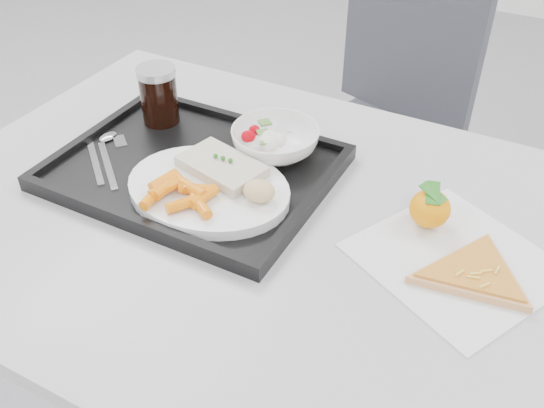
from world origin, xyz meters
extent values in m
cube|color=#B4B4B7|center=(0.00, 0.30, 0.73)|extent=(1.20, 0.80, 0.03)
cylinder|color=#47474C|center=(-0.54, 0.64, 0.36)|extent=(0.04, 0.04, 0.72)
cube|color=#383940|center=(-0.08, 1.00, 0.45)|extent=(0.53, 0.53, 0.04)
cube|color=#383940|center=(-0.08, 1.19, 0.70)|extent=(0.41, 0.16, 0.46)
cylinder|color=#47474C|center=(-0.26, 0.82, 0.21)|extent=(0.03, 0.03, 0.43)
cylinder|color=#47474C|center=(0.10, 0.82, 0.21)|extent=(0.03, 0.03, 0.43)
cylinder|color=#47474C|center=(-0.26, 1.18, 0.21)|extent=(0.03, 0.03, 0.43)
cylinder|color=#47474C|center=(0.10, 1.18, 0.21)|extent=(0.03, 0.03, 0.43)
cube|color=black|center=(-0.19, 0.34, 0.76)|extent=(0.45, 0.35, 0.01)
cube|color=black|center=(-0.19, 0.51, 0.77)|extent=(0.45, 0.02, 0.01)
cube|color=black|center=(-0.19, 0.17, 0.77)|extent=(0.45, 0.02, 0.01)
cube|color=black|center=(0.02, 0.34, 0.77)|extent=(0.02, 0.32, 0.01)
cube|color=black|center=(-0.41, 0.34, 0.77)|extent=(0.02, 0.32, 0.01)
cylinder|color=white|center=(-0.13, 0.29, 0.77)|extent=(0.27, 0.27, 0.02)
cube|color=beige|center=(-0.13, 0.33, 0.79)|extent=(0.15, 0.11, 0.02)
sphere|color=#236B1C|center=(-0.14, 0.33, 0.81)|extent=(0.01, 0.01, 0.01)
sphere|color=#236B1C|center=(-0.13, 0.33, 0.81)|extent=(0.01, 0.01, 0.01)
sphere|color=#236B1C|center=(-0.12, 0.33, 0.81)|extent=(0.01, 0.01, 0.01)
ellipsoid|color=beige|center=(-0.04, 0.29, 0.80)|extent=(0.06, 0.06, 0.03)
imported|color=white|center=(-0.09, 0.44, 0.79)|extent=(0.15, 0.15, 0.05)
cylinder|color=black|center=(-0.33, 0.44, 0.81)|extent=(0.07, 0.07, 0.10)
cylinder|color=#A5A8AD|center=(-0.33, 0.44, 0.87)|extent=(0.07, 0.07, 0.01)
cube|color=silver|center=(-0.35, 0.27, 0.77)|extent=(0.12, 0.11, 0.00)
ellipsoid|color=silver|center=(-0.38, 0.34, 0.77)|extent=(0.05, 0.05, 0.01)
cube|color=silver|center=(-0.32, 0.27, 0.77)|extent=(0.12, 0.11, 0.00)
cube|color=silver|center=(-0.35, 0.34, 0.77)|extent=(0.04, 0.04, 0.00)
cube|color=silver|center=(0.26, 0.33, 0.75)|extent=(0.33, 0.33, 0.00)
ellipsoid|color=#F96605|center=(0.20, 0.39, 0.79)|extent=(0.07, 0.07, 0.06)
cube|color=#236B1C|center=(0.20, 0.39, 0.81)|extent=(0.03, 0.04, 0.01)
cube|color=#236B1C|center=(0.20, 0.39, 0.81)|extent=(0.04, 0.03, 0.01)
cylinder|color=tan|center=(0.29, 0.31, 0.76)|extent=(0.27, 0.27, 0.01)
cylinder|color=#B44207|center=(0.29, 0.31, 0.77)|extent=(0.24, 0.24, 0.00)
cube|color=#EABC47|center=(0.30, 0.31, 0.77)|extent=(0.02, 0.01, 0.00)
cube|color=#EABC47|center=(0.29, 0.30, 0.77)|extent=(0.02, 0.01, 0.00)
cube|color=#EABC47|center=(0.27, 0.29, 0.77)|extent=(0.01, 0.02, 0.00)
cube|color=#EABC47|center=(0.32, 0.32, 0.77)|extent=(0.00, 0.02, 0.00)
cube|color=#EABC47|center=(0.29, 0.29, 0.77)|extent=(0.02, 0.01, 0.00)
cube|color=#EABC47|center=(0.31, 0.28, 0.77)|extent=(0.01, 0.02, 0.00)
cylinder|color=orange|center=(-0.17, 0.23, 0.80)|extent=(0.03, 0.05, 0.02)
cylinder|color=orange|center=(-0.13, 0.26, 0.79)|extent=(0.05, 0.03, 0.02)
cylinder|color=orange|center=(-0.13, 0.25, 0.80)|extent=(0.05, 0.03, 0.02)
cylinder|color=orange|center=(-0.10, 0.23, 0.79)|extent=(0.05, 0.04, 0.02)
cylinder|color=orange|center=(-0.16, 0.26, 0.80)|extent=(0.05, 0.04, 0.02)
cylinder|color=orange|center=(-0.18, 0.21, 0.79)|extent=(0.02, 0.05, 0.02)
cylinder|color=orange|center=(-0.11, 0.25, 0.79)|extent=(0.03, 0.05, 0.02)
cylinder|color=orange|center=(-0.17, 0.23, 0.80)|extent=(0.02, 0.05, 0.02)
cylinder|color=orange|center=(-0.13, 0.22, 0.79)|extent=(0.04, 0.05, 0.02)
cylinder|color=orange|center=(-0.18, 0.25, 0.80)|extent=(0.03, 0.05, 0.02)
sphere|color=#AA000A|center=(-0.13, 0.42, 0.80)|extent=(0.02, 0.02, 0.02)
sphere|color=#AA000A|center=(-0.13, 0.42, 0.80)|extent=(0.02, 0.02, 0.02)
sphere|color=#AA000A|center=(-0.13, 0.44, 0.80)|extent=(0.02, 0.02, 0.02)
sphere|color=#AA000A|center=(-0.13, 0.42, 0.80)|extent=(0.02, 0.02, 0.02)
ellipsoid|color=silver|center=(-0.10, 0.43, 0.80)|extent=(0.03, 0.03, 0.02)
ellipsoid|color=silver|center=(-0.10, 0.42, 0.80)|extent=(0.03, 0.03, 0.02)
ellipsoid|color=silver|center=(-0.09, 0.42, 0.80)|extent=(0.03, 0.03, 0.02)
ellipsoid|color=silver|center=(-0.08, 0.43, 0.80)|extent=(0.03, 0.03, 0.02)
ellipsoid|color=silver|center=(-0.09, 0.43, 0.80)|extent=(0.03, 0.03, 0.02)
cube|color=#4D7B31|center=(-0.11, 0.43, 0.80)|extent=(0.03, 0.03, 0.00)
cube|color=#4D7B31|center=(-0.12, 0.47, 0.80)|extent=(0.03, 0.03, 0.00)
cube|color=#4D7B31|center=(-0.09, 0.41, 0.80)|extent=(0.03, 0.03, 0.00)
camera|label=1|loc=(0.32, -0.34, 1.35)|focal=40.00mm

